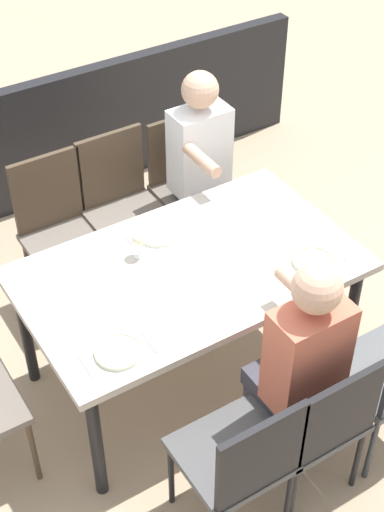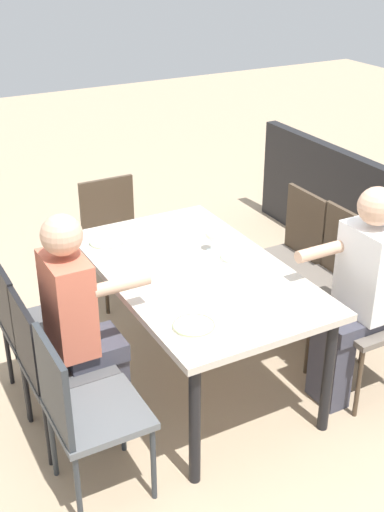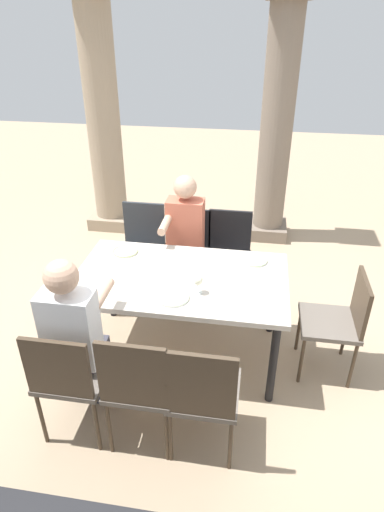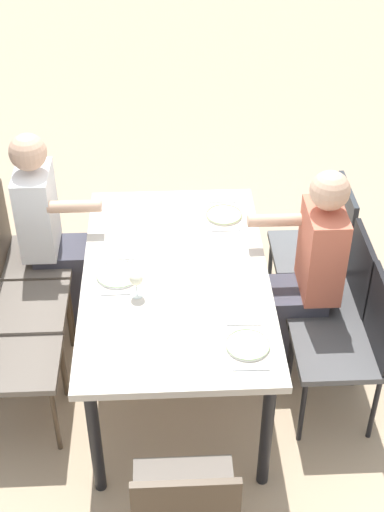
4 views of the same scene
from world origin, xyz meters
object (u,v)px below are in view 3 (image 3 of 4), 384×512
object	(u,v)px
chair_mid_south	(139,382)
plate_2	(254,260)
plate_0	(125,251)
stone_column_centre	(276,131)
dining_table	(181,284)
chair_east_south	(203,392)
chair_head_east	(340,318)
chair_west_south	(69,375)
plate_1	(173,298)
wine_glass_1	(198,281)
chair_mid_north	(188,249)
diner_woman_green	(184,240)
chair_east_north	(228,251)
stone_column_near	(103,121)
diner_man_white	(77,336)
chair_west_north	(142,243)

from	to	relation	value
chair_mid_south	plate_2	xyz separation A→B (m)	(0.66, 1.23, 0.23)
plate_0	stone_column_centre	bearing A→B (deg)	59.21
chair_mid_south	plate_2	size ratio (longest dim) A/B	4.53
dining_table	chair_east_south	distance (m)	0.98
dining_table	plate_0	distance (m)	0.62
chair_head_east	plate_2	world-z (taller)	chair_head_east
stone_column_centre	plate_0	distance (m)	2.48
chair_west_south	plate_1	bearing A→B (deg)	47.26
stone_column_centre	wine_glass_1	world-z (taller)	stone_column_centre
chair_mid_north	diner_woman_green	bearing A→B (deg)	-90.93
chair_west_south	chair_east_north	xyz separation A→B (m)	(0.87, 1.82, -0.02)
dining_table	stone_column_near	xyz separation A→B (m)	(-1.39, 2.37, 0.69)
chair_east_north	plate_1	xyz separation A→B (m)	(-0.30, -1.21, 0.26)
stone_column_near	chair_mid_south	bearing A→B (deg)	-68.58
dining_table	chair_mid_south	world-z (taller)	chair_mid_south
dining_table	wine_glass_1	world-z (taller)	wine_glass_1
dining_table	chair_mid_south	bearing A→B (deg)	-96.14
chair_mid_south	diner_man_white	distance (m)	0.52
dining_table	chair_mid_south	xyz separation A→B (m)	(-0.10, -0.91, -0.14)
dining_table	chair_mid_north	size ratio (longest dim) A/B	1.86
dining_table	chair_west_south	world-z (taller)	chair_west_south
stone_column_centre	chair_east_south	bearing A→B (deg)	-96.89
chair_head_east	plate_2	size ratio (longest dim) A/B	4.16
stone_column_near	stone_column_centre	world-z (taller)	stone_column_near
stone_column_near	wine_glass_1	xyz separation A→B (m)	(1.55, -2.57, -0.51)
chair_head_east	plate_2	distance (m)	0.80
dining_table	diner_woman_green	distance (m)	0.74
chair_head_east	wine_glass_1	distance (m)	1.15
chair_head_east	stone_column_centre	bearing A→B (deg)	102.85
stone_column_centre	diner_woman_green	bearing A→B (deg)	-116.04
chair_mid_north	plate_1	world-z (taller)	chair_mid_north
wine_glass_1	stone_column_centre	bearing A→B (deg)	78.22
plate_0	diner_woman_green	bearing A→B (deg)	44.79
stone_column_near	wine_glass_1	size ratio (longest dim) A/B	19.16
dining_table	stone_column_centre	bearing A→B (deg)	73.53
chair_head_east	diner_woman_green	distance (m)	1.54
plate_0	chair_east_south	bearing A→B (deg)	-55.45
chair_west_north	diner_woman_green	distance (m)	0.52
chair_mid_north	chair_east_north	world-z (taller)	chair_east_north
plate_1	chair_west_south	bearing A→B (deg)	-132.74
dining_table	chair_mid_south	size ratio (longest dim) A/B	1.73
stone_column_centre	wine_glass_1	distance (m)	2.67
plate_2	wine_glass_1	bearing A→B (deg)	-127.03
chair_mid_north	stone_column_near	bearing A→B (deg)	131.40
diner_man_white	plate_2	distance (m)	1.53
chair_east_south	stone_column_centre	xyz separation A→B (m)	(0.40, 3.29, 0.81)
chair_west_south	wine_glass_1	size ratio (longest dim) A/B	6.28
chair_east_south	stone_column_centre	distance (m)	3.41
chair_east_south	diner_man_white	size ratio (longest dim) A/B	0.72
chair_east_south	diner_man_white	world-z (taller)	diner_man_white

